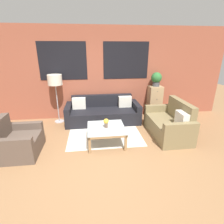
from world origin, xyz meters
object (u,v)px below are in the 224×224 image
(floor_lamp, at_px, (55,82))
(potted_plant, at_px, (156,79))
(drawer_cabinet, at_px, (154,102))
(coffee_table, at_px, (106,130))
(armchair_corner, at_px, (18,142))
(flower_vase, at_px, (106,122))
(settee_vintage, at_px, (169,124))
(couch_dark, at_px, (103,113))

(floor_lamp, bearing_deg, potted_plant, 1.48)
(drawer_cabinet, height_order, potted_plant, potted_plant)
(coffee_table, relative_size, floor_lamp, 0.60)
(armchair_corner, relative_size, flower_vase, 4.16)
(floor_lamp, height_order, flower_vase, floor_lamp)
(settee_vintage, relative_size, coffee_table, 1.68)
(flower_vase, bearing_deg, couch_dark, 89.05)
(potted_plant, bearing_deg, coffee_table, -138.31)
(potted_plant, distance_m, flower_vase, 2.45)
(armchair_corner, xyz_separation_m, flower_vase, (1.92, 0.22, 0.26))
(couch_dark, height_order, armchair_corner, armchair_corner)
(drawer_cabinet, bearing_deg, floor_lamp, -178.52)
(couch_dark, relative_size, armchair_corner, 2.41)
(settee_vintage, height_order, potted_plant, potted_plant)
(armchair_corner, distance_m, coffee_table, 1.93)
(settee_vintage, xyz_separation_m, drawer_cabinet, (0.07, 1.36, 0.20))
(coffee_table, height_order, potted_plant, potted_plant)
(armchair_corner, bearing_deg, flower_vase, 6.52)
(floor_lamp, height_order, potted_plant, potted_plant)
(couch_dark, relative_size, coffee_table, 2.55)
(potted_plant, bearing_deg, armchair_corner, -154.12)
(flower_vase, bearing_deg, coffee_table, 108.68)
(drawer_cabinet, relative_size, flower_vase, 4.62)
(coffee_table, bearing_deg, couch_dark, 88.98)
(settee_vintage, relative_size, armchair_corner, 1.58)
(armchair_corner, bearing_deg, drawer_cabinet, 25.88)
(settee_vintage, distance_m, coffee_table, 1.68)
(armchair_corner, bearing_deg, couch_dark, 38.62)
(potted_plant, bearing_deg, flower_vase, -138.21)
(coffee_table, xyz_separation_m, flower_vase, (0.00, -0.00, 0.19))
(couch_dark, bearing_deg, floor_lamp, 173.87)
(floor_lamp, xyz_separation_m, flower_vase, (1.33, -1.48, -0.72))
(armchair_corner, bearing_deg, floor_lamp, 71.00)
(settee_vintage, bearing_deg, couch_dark, 145.42)
(settee_vintage, relative_size, drawer_cabinet, 1.42)
(coffee_table, relative_size, potted_plant, 1.98)
(couch_dark, xyz_separation_m, coffee_table, (-0.02, -1.33, 0.07))
(couch_dark, height_order, coffee_table, couch_dark)
(couch_dark, distance_m, drawer_cabinet, 1.75)
(couch_dark, distance_m, settee_vintage, 2.00)
(couch_dark, distance_m, flower_vase, 1.36)
(coffee_table, distance_m, floor_lamp, 2.19)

